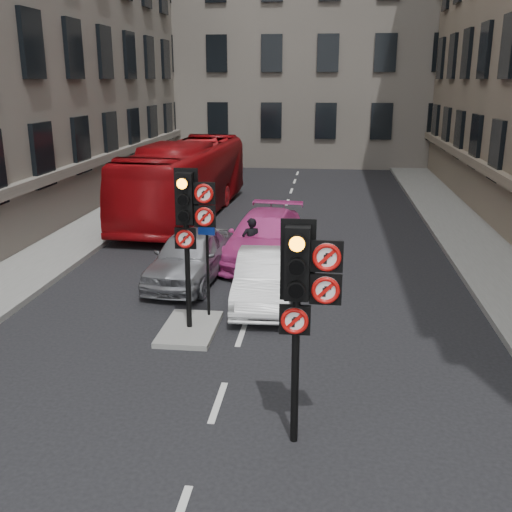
% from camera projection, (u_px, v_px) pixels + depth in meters
% --- Properties ---
extents(ground, '(120.00, 120.00, 0.00)m').
position_uv_depth(ground, '(194.00, 473.00, 8.71)').
color(ground, black).
rests_on(ground, ground).
extents(pavement_left, '(3.00, 50.00, 0.16)m').
position_uv_depth(pavement_left, '(66.00, 240.00, 20.93)').
color(pavement_left, gray).
rests_on(pavement_left, ground).
extents(pavement_right, '(3.00, 50.00, 0.16)m').
position_uv_depth(pavement_right, '(493.00, 254.00, 19.29)').
color(pavement_right, gray).
rests_on(pavement_right, ground).
extents(centre_island, '(1.20, 2.00, 0.12)m').
position_uv_depth(centre_island, '(190.00, 329.00, 13.59)').
color(centre_island, gray).
rests_on(centre_island, ground).
extents(building_far, '(30.00, 14.00, 20.00)m').
position_uv_depth(building_far, '(307.00, 12.00, 42.04)').
color(building_far, gray).
rests_on(building_far, ground).
extents(signal_near, '(0.91, 0.40, 3.58)m').
position_uv_depth(signal_near, '(303.00, 287.00, 8.75)').
color(signal_near, black).
rests_on(signal_near, ground).
extents(signal_far, '(0.91, 0.40, 3.58)m').
position_uv_depth(signal_far, '(190.00, 215.00, 12.82)').
color(signal_far, black).
rests_on(signal_far, centre_island).
extents(car_silver, '(2.08, 4.39, 1.45)m').
position_uv_depth(car_silver, '(190.00, 256.00, 16.81)').
color(car_silver, '#9D9EA4').
rests_on(car_silver, ground).
extents(car_white, '(1.51, 3.99, 1.30)m').
position_uv_depth(car_white, '(264.00, 278.00, 15.18)').
color(car_white, white).
rests_on(car_white, ground).
extents(car_pink, '(2.53, 5.26, 1.48)m').
position_uv_depth(car_pink, '(265.00, 237.00, 18.82)').
color(car_pink, '#D63F97').
rests_on(car_pink, ground).
extents(bus_red, '(3.28, 11.15, 3.07)m').
position_uv_depth(bus_red, '(185.00, 179.00, 24.64)').
color(bus_red, maroon).
rests_on(bus_red, ground).
extents(motorcycle, '(0.65, 1.90, 1.12)m').
position_uv_depth(motorcycle, '(289.00, 283.00, 15.12)').
color(motorcycle, black).
rests_on(motorcycle, ground).
extents(motorcyclist, '(0.65, 0.53, 1.55)m').
position_uv_depth(motorcyclist, '(251.00, 243.00, 17.95)').
color(motorcyclist, black).
rests_on(motorcyclist, ground).
extents(info_sign, '(0.40, 0.13, 2.29)m').
position_uv_depth(info_sign, '(207.00, 255.00, 13.81)').
color(info_sign, black).
rests_on(info_sign, centre_island).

